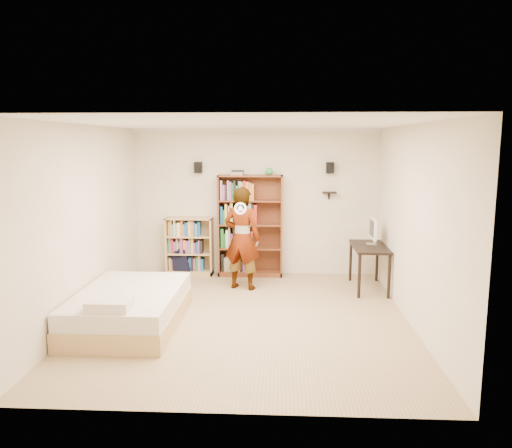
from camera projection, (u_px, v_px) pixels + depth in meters
The scene contains 14 objects.
ground at pixel (247, 319), 7.03m from camera, with size 4.50×5.00×0.01m, color tan.
room_shell at pixel (246, 194), 6.74m from camera, with size 4.52×5.02×2.71m.
crown_molding at pixel (246, 126), 6.60m from camera, with size 4.50×5.00×0.06m.
speaker_left at pixel (198, 167), 9.12m from camera, with size 0.14×0.12×0.20m, color black.
speaker_right at pixel (330, 168), 9.00m from camera, with size 0.14×0.12×0.20m, color black.
wall_shelf at pixel (329, 193), 9.08m from camera, with size 0.25×0.16×0.03m, color black.
tall_bookshelf at pixel (250, 226), 9.18m from camera, with size 1.18×0.34×1.87m, color brown, non-canonical shape.
low_bookshelf at pixel (190, 246), 9.31m from camera, with size 0.86×0.32×1.08m, color tan, non-canonical shape.
computer_desk at pixel (369, 267), 8.39m from camera, with size 0.55×1.10×0.75m, color black, non-canonical shape.
imac at pixel (372, 231), 8.40m from camera, with size 0.09×0.45×0.45m, color white, non-canonical shape.
daybed at pixel (130, 304), 6.74m from camera, with size 1.33×2.04×0.60m, color white, non-canonical shape.
person at pixel (242, 238), 8.35m from camera, with size 0.63×0.42×1.73m, color black.
wii_wheel at pixel (240, 209), 7.94m from camera, with size 0.20×0.20×0.03m, color white.
navy_bag at pixel (181, 261), 9.36m from camera, with size 0.36×0.24×0.49m, color black, non-canonical shape.
Camera 1 is at (0.47, -6.70, 2.46)m, focal length 35.00 mm.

